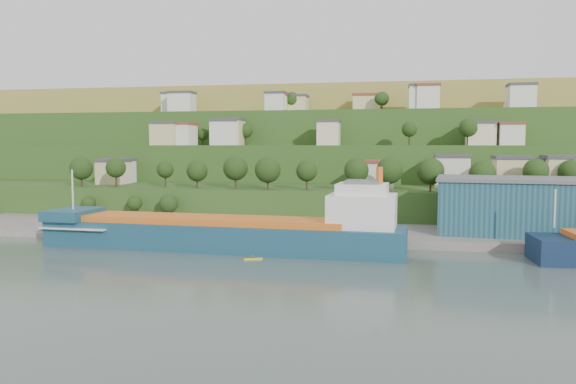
% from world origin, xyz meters
% --- Properties ---
extents(ground, '(500.00, 500.00, 0.00)m').
position_xyz_m(ground, '(0.00, 0.00, 0.00)').
color(ground, '#414F49').
rests_on(ground, ground).
extents(quay, '(220.00, 26.00, 4.00)m').
position_xyz_m(quay, '(20.00, 28.00, 0.00)').
color(quay, slate).
rests_on(quay, ground).
extents(pebble_beach, '(40.00, 18.00, 2.40)m').
position_xyz_m(pebble_beach, '(-55.00, 22.00, 0.00)').
color(pebble_beach, slate).
rests_on(pebble_beach, ground).
extents(hillside, '(360.00, 210.87, 96.00)m').
position_xyz_m(hillside, '(0.01, 168.66, 0.09)').
color(hillside, '#284719').
rests_on(hillside, ground).
extents(cargo_ship_near, '(78.16, 15.12, 19.99)m').
position_xyz_m(cargo_ship_near, '(-9.96, 7.88, 3.19)').
color(cargo_ship_near, '#14414D').
rests_on(cargo_ship_near, ground).
extents(warehouse, '(32.77, 22.05, 12.80)m').
position_xyz_m(warehouse, '(48.88, 29.33, 8.43)').
color(warehouse, navy).
rests_on(warehouse, quay).
extents(caravan, '(5.93, 3.01, 2.66)m').
position_xyz_m(caravan, '(-55.45, 24.11, 2.53)').
color(caravan, silver).
rests_on(caravan, pebble_beach).
extents(dinghy, '(4.42, 2.43, 0.84)m').
position_xyz_m(dinghy, '(-45.78, 21.57, 1.62)').
color(dinghy, silver).
rests_on(dinghy, pebble_beach).
extents(kayak_orange, '(3.73, 1.25, 0.92)m').
position_xyz_m(kayak_orange, '(-24.21, 3.06, 0.27)').
color(kayak_orange, '#F45515').
rests_on(kayak_orange, ground).
extents(kayak_yellow, '(3.50, 1.97, 0.89)m').
position_xyz_m(kayak_yellow, '(-2.84, -1.40, 0.26)').
color(kayak_yellow, yellow).
rests_on(kayak_yellow, ground).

